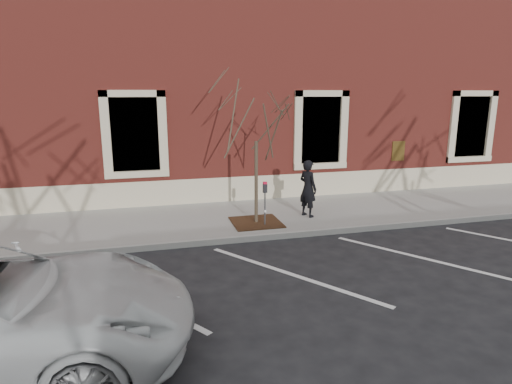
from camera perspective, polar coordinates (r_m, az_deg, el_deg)
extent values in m
plane|color=#28282B|center=(10.88, 0.81, -6.35)|extent=(120.00, 120.00, 0.00)
cube|color=gray|center=(12.47, -1.34, -3.43)|extent=(40.00, 3.50, 0.15)
cube|color=#9E9E99|center=(10.81, 0.88, -6.06)|extent=(40.00, 0.12, 0.15)
cube|color=maroon|center=(17.85, -6.02, 14.24)|extent=(40.00, 8.50, 8.00)
cube|color=#BEAF91|center=(14.03, -3.04, 0.43)|extent=(40.00, 0.06, 0.80)
cube|color=black|center=(13.59, -15.83, 7.45)|extent=(1.40, 0.30, 2.20)
cube|color=#BEAF91|center=(13.58, -15.53, 2.35)|extent=(1.90, 0.20, 0.20)
cube|color=black|center=(14.75, 8.38, 8.21)|extent=(1.40, 0.30, 2.20)
cube|color=#BEAF91|center=(14.75, 8.48, 3.50)|extent=(1.90, 0.20, 0.20)
cube|color=black|center=(17.96, 26.47, 7.85)|extent=(1.40, 0.30, 2.20)
cube|color=#BEAF91|center=(17.96, 26.43, 3.98)|extent=(1.90, 0.20, 0.20)
imported|color=black|center=(12.24, 6.94, 0.48)|extent=(0.61, 0.71, 1.64)
cylinder|color=#595B60|center=(11.36, 1.19, -2.31)|extent=(0.04, 0.04, 0.91)
cube|color=black|center=(11.22, 1.20, 0.50)|extent=(0.11, 0.08, 0.24)
cube|color=red|center=(11.19, 1.21, 1.22)|extent=(0.10, 0.08, 0.05)
cube|color=white|center=(11.33, 1.25, -2.59)|extent=(0.05, 0.00, 0.06)
cube|color=#442915|center=(11.72, 0.02, -4.05)|extent=(1.31, 1.31, 0.03)
cylinder|color=#453C2A|center=(11.44, 0.03, 1.23)|extent=(0.09, 0.09, 2.24)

